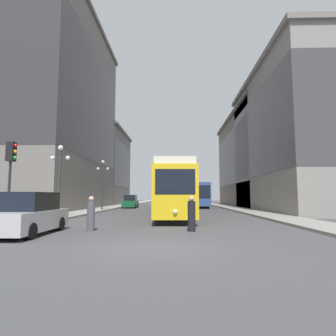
% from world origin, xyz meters
% --- Properties ---
extents(ground_plane, '(200.00, 200.00, 0.00)m').
position_xyz_m(ground_plane, '(0.00, 0.00, 0.00)').
color(ground_plane, '#424244').
extents(sidewalk_left, '(2.71, 120.00, 0.15)m').
position_xyz_m(sidewalk_left, '(-8.35, 40.00, 0.07)').
color(sidewalk_left, gray).
rests_on(sidewalk_left, ground).
extents(sidewalk_right, '(2.71, 120.00, 0.15)m').
position_xyz_m(sidewalk_right, '(8.35, 40.00, 0.07)').
color(sidewalk_right, gray).
rests_on(sidewalk_right, ground).
extents(streetcar, '(3.28, 15.15, 3.89)m').
position_xyz_m(streetcar, '(0.31, 13.72, 2.10)').
color(streetcar, black).
rests_on(streetcar, ground).
extents(transit_bus, '(3.02, 12.53, 3.45)m').
position_xyz_m(transit_bus, '(3.75, 33.30, 1.95)').
color(transit_bus, black).
rests_on(transit_bus, ground).
extents(parked_car_left_near, '(1.92, 4.29, 1.82)m').
position_xyz_m(parked_car_left_near, '(-5.70, 30.40, 0.84)').
color(parked_car_left_near, black).
rests_on(parked_car_left_near, ground).
extents(parked_car_left_mid, '(1.95, 4.62, 1.82)m').
position_xyz_m(parked_car_left_mid, '(-5.70, 3.05, 0.84)').
color(parked_car_left_mid, black).
rests_on(parked_car_left_mid, ground).
extents(pedestrian_crossing_near, '(0.37, 0.37, 1.65)m').
position_xyz_m(pedestrian_crossing_near, '(-3.38, 4.34, 0.77)').
color(pedestrian_crossing_near, '#4C4C56').
rests_on(pedestrian_crossing_near, ground).
extents(pedestrian_crossing_far, '(0.37, 0.37, 1.65)m').
position_xyz_m(pedestrian_crossing_far, '(1.42, 4.32, 0.77)').
color(pedestrian_crossing_far, black).
rests_on(pedestrian_crossing_far, ground).
extents(traffic_light_near_left, '(0.47, 0.36, 4.15)m').
position_xyz_m(traffic_light_near_left, '(-7.38, 4.28, 3.34)').
color(traffic_light_near_left, '#232328').
rests_on(traffic_light_near_left, sidewalk_left).
extents(lamp_post_left_near, '(1.41, 0.36, 5.14)m').
position_xyz_m(lamp_post_left_near, '(-7.60, 10.56, 3.55)').
color(lamp_post_left_near, '#333338').
rests_on(lamp_post_left_near, sidewalk_left).
extents(lamp_post_left_far, '(1.41, 0.36, 5.56)m').
position_xyz_m(lamp_post_left_far, '(-7.60, 22.28, 3.80)').
color(lamp_post_left_far, '#333338').
rests_on(lamp_post_left_far, sidewalk_left).
extents(building_left_corner, '(13.27, 16.83, 14.54)m').
position_xyz_m(building_left_corner, '(-16.04, 45.83, 7.45)').
color(building_left_corner, slate).
rests_on(building_left_corner, ground).
extents(building_left_midblock, '(16.06, 23.50, 24.87)m').
position_xyz_m(building_left_midblock, '(-17.44, 25.92, 12.81)').
color(building_left_midblock, slate).
rests_on(building_left_midblock, ground).
extents(building_right_corner, '(14.33, 24.13, 14.86)m').
position_xyz_m(building_right_corner, '(16.57, 36.97, 7.61)').
color(building_right_corner, slate).
rests_on(building_right_corner, ground).
extents(building_right_midblock, '(14.79, 21.77, 15.97)m').
position_xyz_m(building_right_midblock, '(16.80, 22.54, 8.19)').
color(building_right_midblock, gray).
rests_on(building_right_midblock, ground).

